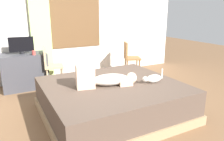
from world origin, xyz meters
The scene contains 11 objects.
ground_plane centered at (0.00, 0.00, 0.00)m, with size 16.00×16.00×0.00m, color brown.
back_wall_with_window centered at (0.01, 2.50, 1.45)m, with size 6.40×0.14×2.90m.
bed centered at (0.13, 0.15, 0.25)m, with size 2.09×1.90×0.51m.
person_lying centered at (-0.01, 0.14, 0.63)m, with size 0.94×0.44×0.34m.
cat centered at (0.72, -0.10, 0.58)m, with size 0.36×0.14×0.21m.
desk centered at (-0.93, 2.10, 0.37)m, with size 0.90×0.56×0.74m.
tv_monitor centered at (-0.93, 2.10, 0.92)m, with size 0.48×0.10×0.35m.
cup centered at (-0.74, 1.89, 0.78)m, with size 0.07×0.07×0.09m, color #B23D38.
chair_by_desk centered at (-0.43, 1.89, 0.51)m, with size 0.44×0.44×0.86m.
chair_spare centered at (1.48, 1.78, 0.51)m, with size 0.50×0.50×0.86m.
curtain_left centered at (-0.48, 2.38, 1.23)m, with size 0.44×0.06×2.45m, color #ADCC75.
Camera 1 is at (-1.36, -2.65, 1.62)m, focal length 34.81 mm.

